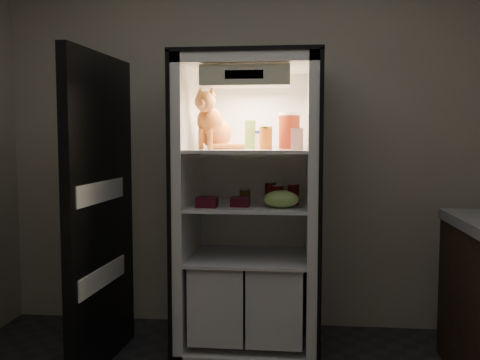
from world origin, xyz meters
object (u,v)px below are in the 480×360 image
Objects in this scene: cream_carton at (297,139)px; refrigerator at (249,226)px; berry_box_right at (240,202)px; mayo_tub at (254,140)px; tabby_cat at (213,126)px; condiment_jar at (245,196)px; parmesan_shaker at (250,135)px; salsa_jar at (266,138)px; pepper_jar at (289,131)px; grape_bag at (281,199)px; soda_can_c at (278,195)px; soda_can_a at (271,193)px; berry_box_left at (207,202)px; soda_can_b at (293,194)px.

refrigerator is at bearing 149.16° from cream_carton.
cream_carton reaches higher than berry_box_right.
refrigerator is at bearing -133.14° from mayo_tub.
tabby_cat is at bearing 166.91° from cream_carton.
parmesan_shaker is at bearing 16.23° from condiment_jar.
salsa_jar is 0.17m from pepper_jar.
grape_bag is (-0.09, -0.02, -0.36)m from cream_carton.
pepper_jar is at bearing 104.74° from cream_carton.
mayo_tub is 0.40m from soda_can_c.
parmesan_shaker is 1.31× the size of soda_can_a.
soda_can_c is 1.26× the size of condiment_jar.
tabby_cat is 0.49m from berry_box_left.
salsa_jar reaches higher than berry_box_right.
tabby_cat is at bearing 85.14° from berry_box_left.
grape_bag reaches higher than berry_box_left.
berry_box_right is (-0.33, -0.10, -0.04)m from soda_can_b.
mayo_tub is (0.02, 0.03, -0.03)m from parmesan_shaker.
refrigerator reaches higher than soda_can_a.
tabby_cat is (-0.23, -0.06, 0.64)m from refrigerator.
refrigerator is at bearing -177.77° from soda_can_a.
berry_box_right is at bearing -105.03° from refrigerator.
berry_box_left is at bearing -175.83° from cream_carton.
salsa_jar is 0.40m from condiment_jar.
soda_can_a is 1.03× the size of soda_can_b.
soda_can_c reaches higher than berry_box_right.
berry_box_right is (-0.25, 0.05, -0.02)m from grape_bag.
soda_can_b is (0.03, -0.06, -0.40)m from pepper_jar.
pepper_jar reaches higher than berry_box_left.
pepper_jar is at bearing 78.54° from grape_bag.
cream_carton is 0.37m from soda_can_b.
parmesan_shaker is 0.43m from soda_can_c.
berry_box_right is at bearing -162.52° from soda_can_b.
refrigerator reaches higher than condiment_jar.
pepper_jar reaches higher than soda_can_c.
parmesan_shaker is 1.45× the size of soda_can_c.
soda_can_c is at bearing 12.49° from tabby_cat.
salsa_jar is 0.39m from soda_can_b.
cream_carton is (0.30, -0.18, 0.56)m from refrigerator.
mayo_tub reaches higher than condiment_jar.
salsa_jar reaches higher than soda_can_a.
parmesan_shaker is (0.00, -0.00, 0.59)m from refrigerator.
condiment_jar is at bearing 152.07° from salsa_jar.
soda_can_b is 1.07× the size of soda_can_c.
salsa_jar is (0.11, -0.08, 0.57)m from refrigerator.
berry_box_left is at bearing -155.47° from pepper_jar.
berry_box_right is (-0.04, -0.16, 0.18)m from refrigerator.
refrigerator is at bearing 142.96° from salsa_jar.
pepper_jar is at bearing 115.81° from soda_can_b.
condiment_jar is at bearing 152.66° from cream_carton.
refrigerator reaches higher than salsa_jar.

